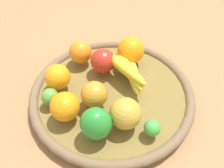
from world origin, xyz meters
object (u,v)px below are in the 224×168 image
Objects in this scene: lime_0 at (50,97)px; lime_1 at (152,128)px; orange_1 at (65,107)px; orange_2 at (58,77)px; apple_1 at (103,61)px; apple_2 at (94,94)px; orange_0 at (80,52)px; banana_bunch at (129,70)px; orange_3 at (132,51)px; apple_0 at (125,113)px; bell_pepper at (96,124)px.

lime_0 is 0.28m from lime_1.
orange_2 is at bearing -46.35° from orange_1.
lime_0 is at bearing 68.23° from apple_1.
apple_2 is 0.17m from lime_1.
apple_2 is 0.12m from lime_0.
lime_0 is 0.07m from orange_1.
orange_0 is 0.33m from lime_1.
apple_1 is at bearing -92.05° from orange_1.
apple_2 is (-0.04, 0.13, -0.00)m from apple_1.
apple_1 reaches higher than lime_1.
orange_0 reaches higher than lime_0.
banana_bunch is 2.38× the size of apple_2.
apple_2 is (0.02, 0.20, -0.01)m from orange_3.
banana_bunch is (-0.02, 0.08, -0.01)m from orange_3.
orange_3 reaches higher than apple_2.
apple_2 is at bearing -14.06° from apple_0.
orange_3 is 1.84× the size of lime_0.
apple_0 reaches higher than banana_bunch.
orange_2 reaches higher than lime_0.
lime_1 is (-0.27, -0.02, -0.00)m from lime_0.
lime_1 is at bearing 143.91° from apple_1.
apple_1 is 0.25m from lime_1.
orange_2 is 0.12m from orange_0.
apple_1 reaches higher than lime_0.
apple_1 is 0.19m from orange_1.
apple_0 is 1.10× the size of apple_2.
orange_0 is at bearing 24.84° from orange_3.
banana_bunch is 2.27× the size of apple_1.
apple_1 is 1.85× the size of lime_1.
orange_2 is 0.83× the size of bell_pepper.
orange_3 is 0.10m from apple_1.
apple_0 is 0.24m from orange_3.
orange_1 is (0.14, 0.04, -0.00)m from apple_0.
banana_bunch is 0.20m from orange_2.
apple_1 is 1.64× the size of lime_0.
orange_1 reaches higher than lime_0.
orange_1 is (0.09, 0.19, 0.01)m from banana_bunch.
lime_1 is at bearing -174.97° from lime_0.
apple_2 is at bearing 83.76° from orange_3.
orange_0 is (0.08, -0.01, -0.00)m from apple_1.
apple_1 and orange_1 have the same top height.
banana_bunch is at bearing -109.06° from apple_2.
orange_2 is 1.01× the size of orange_0.
orange_0 is 0.82× the size of bell_pepper.
apple_2 is 0.18m from orange_0.
orange_1 is (0.01, 0.19, -0.00)m from apple_1.
orange_1 is 0.87× the size of bell_pepper.
apple_1 is 0.08m from orange_0.
banana_bunch is 2.40× the size of orange_0.
orange_2 and orange_0 have the same top height.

